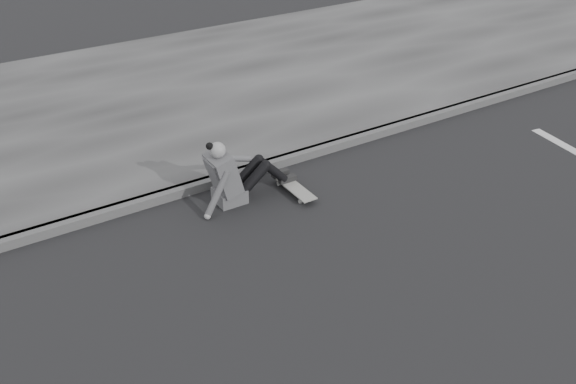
% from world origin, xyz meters
% --- Properties ---
extents(ground, '(80.00, 80.00, 0.00)m').
position_xyz_m(ground, '(0.00, 0.00, 0.00)').
color(ground, black).
rests_on(ground, ground).
extents(curb, '(24.00, 0.16, 0.12)m').
position_xyz_m(curb, '(0.00, 2.58, 0.06)').
color(curb, '#4A4A4A').
rests_on(curb, ground).
extents(sidewalk, '(24.00, 6.00, 0.12)m').
position_xyz_m(sidewalk, '(0.00, 5.60, 0.06)').
color(sidewalk, '#3B3B3B').
rests_on(sidewalk, ground).
extents(skateboard, '(0.20, 0.78, 0.09)m').
position_xyz_m(skateboard, '(-1.01, 1.86, 0.07)').
color(skateboard, gray).
rests_on(skateboard, ground).
extents(seated_woman, '(1.38, 0.46, 0.88)m').
position_xyz_m(seated_woman, '(-1.74, 2.11, 0.36)').
color(seated_woman, '#4E4E50').
rests_on(seated_woman, ground).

